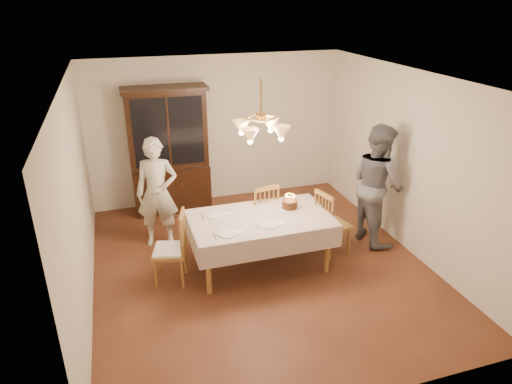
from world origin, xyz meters
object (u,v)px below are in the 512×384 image
object	(u,v)px
china_hutch	(169,153)
dining_table	(260,222)
elderly_woman	(157,193)
birthday_cake	(290,205)
chair_far_side	(261,216)

from	to	relation	value
china_hutch	dining_table	bearing A→B (deg)	-68.07
elderly_woman	dining_table	bearing A→B (deg)	-27.20
dining_table	birthday_cake	size ratio (longest dim) A/B	6.33
chair_far_side	birthday_cake	distance (m)	0.67
china_hutch	chair_far_side	distance (m)	2.07
chair_far_side	birthday_cake	bearing A→B (deg)	-61.45
chair_far_side	elderly_woman	bearing A→B (deg)	163.27
china_hutch	birthday_cake	distance (m)	2.54
dining_table	birthday_cake	bearing A→B (deg)	16.02
chair_far_side	dining_table	bearing A→B (deg)	-108.63
dining_table	birthday_cake	world-z (taller)	birthday_cake
china_hutch	birthday_cake	world-z (taller)	china_hutch
china_hutch	elderly_woman	xyz separation A→B (m)	(-0.35, -1.19, -0.20)
chair_far_side	birthday_cake	world-z (taller)	chair_far_side
chair_far_side	china_hutch	bearing A→B (deg)	124.40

